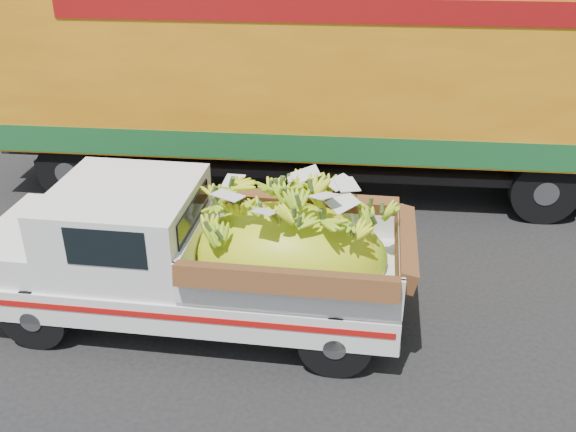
# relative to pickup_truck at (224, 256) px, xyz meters

# --- Properties ---
(ground) EXTENTS (100.00, 100.00, 0.00)m
(ground) POSITION_rel_pickup_truck_xyz_m (-1.40, -0.37, -0.96)
(ground) COLOR black
(ground) RESTS_ON ground
(curb) EXTENTS (60.00, 0.25, 0.15)m
(curb) POSITION_rel_pickup_truck_xyz_m (-1.40, 6.76, -0.88)
(curb) COLOR gray
(curb) RESTS_ON ground
(sidewalk) EXTENTS (60.00, 4.00, 0.14)m
(sidewalk) POSITION_rel_pickup_truck_xyz_m (-1.40, 8.86, -0.89)
(sidewalk) COLOR gray
(sidewalk) RESTS_ON ground
(pickup_truck) EXTENTS (5.12, 1.95, 1.78)m
(pickup_truck) POSITION_rel_pickup_truck_xyz_m (0.00, 0.00, 0.00)
(pickup_truck) COLOR black
(pickup_truck) RESTS_ON ground
(semi_trailer) EXTENTS (12.04, 3.17, 3.80)m
(semi_trailer) POSITION_rel_pickup_truck_xyz_m (0.93, 4.31, 1.16)
(semi_trailer) COLOR black
(semi_trailer) RESTS_ON ground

